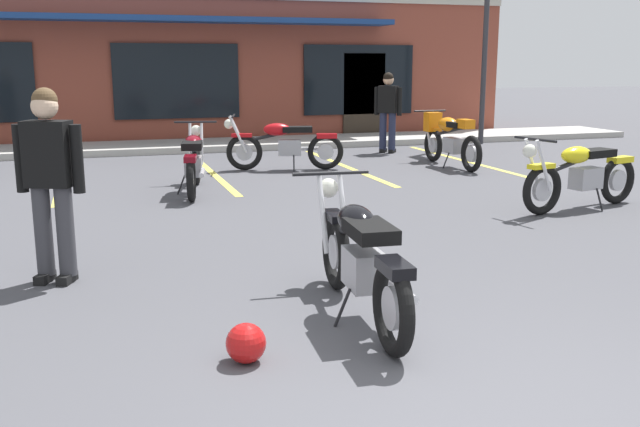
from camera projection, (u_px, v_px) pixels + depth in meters
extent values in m
plane|color=#47474C|center=(293.00, 244.00, 7.51)|extent=(80.00, 80.00, 0.00)
cube|color=#A8A59E|center=(185.00, 146.00, 15.70)|extent=(22.00, 1.80, 0.14)
cube|color=brown|center=(163.00, 65.00, 19.14)|extent=(16.80, 6.05, 3.61)
cube|color=black|center=(177.00, 81.00, 16.36)|extent=(2.87, 0.06, 1.70)
cube|color=black|center=(359.00, 80.00, 17.70)|extent=(2.87, 0.06, 1.70)
cube|color=#33281E|center=(364.00, 96.00, 17.83)|extent=(1.10, 0.06, 2.10)
cube|color=navy|center=(177.00, 19.00, 15.70)|extent=(10.08, 0.90, 0.12)
cube|color=#DBCC4C|center=(62.00, 179.00, 11.63)|extent=(0.12, 4.80, 0.01)
cube|color=#DBCC4C|center=(212.00, 172.00, 12.37)|extent=(0.12, 4.80, 0.01)
cube|color=#DBCC4C|center=(345.00, 166.00, 13.10)|extent=(0.12, 4.80, 0.01)
cube|color=#DBCC4C|center=(464.00, 161.00, 13.84)|extent=(0.12, 4.80, 0.01)
torus|color=black|center=(393.00, 308.00, 4.60)|extent=(0.15, 0.65, 0.64)
cylinder|color=#B7B7BC|center=(393.00, 308.00, 4.60)|extent=(0.08, 0.29, 0.29)
torus|color=black|center=(336.00, 252.00, 5.97)|extent=(0.15, 0.65, 0.64)
cylinder|color=#B7B7BC|center=(336.00, 252.00, 5.97)|extent=(0.08, 0.29, 0.29)
cylinder|color=silver|center=(323.00, 213.00, 5.98)|extent=(0.07, 0.33, 0.66)
cylinder|color=silver|center=(343.00, 212.00, 6.02)|extent=(0.07, 0.33, 0.66)
cylinder|color=black|center=(331.00, 173.00, 6.01)|extent=(0.66, 0.08, 0.03)
sphere|color=silver|center=(328.00, 188.00, 6.12)|extent=(0.18, 0.18, 0.17)
cube|color=black|center=(335.00, 216.00, 5.95)|extent=(0.17, 0.37, 0.06)
cube|color=#9E9EA3|center=(364.00, 269.00, 5.20)|extent=(0.27, 0.42, 0.28)
cylinder|color=silver|center=(399.00, 288.00, 4.89)|extent=(0.11, 0.55, 0.07)
cylinder|color=black|center=(357.00, 231.00, 5.34)|extent=(0.13, 0.94, 0.26)
ellipsoid|color=black|center=(356.00, 220.00, 5.34)|extent=(0.29, 0.50, 0.22)
cube|color=black|center=(370.00, 231.00, 5.00)|extent=(0.32, 0.54, 0.10)
cube|color=black|center=(395.00, 267.00, 4.53)|extent=(0.19, 0.37, 0.08)
cylinder|color=black|center=(342.00, 308.00, 5.14)|extent=(0.14, 0.03, 0.29)
torus|color=black|center=(618.00, 180.00, 9.59)|extent=(0.65, 0.24, 0.64)
cylinder|color=#B7B7BC|center=(618.00, 180.00, 9.59)|extent=(0.29, 0.12, 0.29)
torus|color=black|center=(542.00, 190.00, 8.88)|extent=(0.65, 0.24, 0.64)
cylinder|color=#B7B7BC|center=(542.00, 190.00, 8.88)|extent=(0.29, 0.12, 0.29)
cylinder|color=silver|center=(544.00, 166.00, 8.69)|extent=(0.33, 0.11, 0.66)
cylinder|color=silver|center=(533.00, 164.00, 8.84)|extent=(0.33, 0.11, 0.66)
cylinder|color=black|center=(535.00, 139.00, 8.66)|extent=(0.18, 0.65, 0.03)
sphere|color=silver|center=(530.00, 151.00, 8.64)|extent=(0.20, 0.20, 0.17)
cube|color=yellow|center=(541.00, 166.00, 8.80)|extent=(0.38, 0.22, 0.06)
cube|color=#9E9EA3|center=(586.00, 178.00, 9.26)|extent=(0.44, 0.32, 0.28)
cylinder|color=silver|center=(596.00, 178.00, 9.57)|extent=(0.55, 0.19, 0.07)
cylinder|color=black|center=(577.00, 161.00, 9.11)|extent=(0.93, 0.26, 0.26)
ellipsoid|color=yellow|center=(576.00, 155.00, 9.08)|extent=(0.53, 0.36, 0.22)
cube|color=black|center=(595.00, 153.00, 9.26)|extent=(0.57, 0.39, 0.10)
cube|color=yellow|center=(620.00, 160.00, 9.54)|extent=(0.39, 0.23, 0.08)
cylinder|color=black|center=(599.00, 200.00, 9.19)|extent=(0.05, 0.14, 0.29)
torus|color=black|center=(471.00, 154.00, 12.34)|extent=(0.10, 0.64, 0.64)
cylinder|color=#B7B7BC|center=(471.00, 154.00, 12.34)|extent=(0.06, 0.29, 0.29)
torus|color=black|center=(433.00, 145.00, 13.68)|extent=(0.10, 0.64, 0.64)
cylinder|color=#B7B7BC|center=(433.00, 145.00, 13.68)|extent=(0.06, 0.29, 0.29)
cylinder|color=silver|center=(427.00, 128.00, 13.67)|extent=(0.05, 0.33, 0.66)
cylinder|color=silver|center=(436.00, 128.00, 13.73)|extent=(0.05, 0.33, 0.66)
cylinder|color=black|center=(430.00, 111.00, 13.71)|extent=(0.66, 0.04, 0.03)
sphere|color=silver|center=(428.00, 118.00, 13.81)|extent=(0.17, 0.17, 0.17)
cube|color=orange|center=(433.00, 129.00, 13.65)|extent=(0.14, 0.36, 0.06)
cube|color=#9E9EA3|center=(454.00, 145.00, 12.92)|extent=(0.24, 0.40, 0.28)
cylinder|color=silver|center=(471.00, 150.00, 12.62)|extent=(0.07, 0.55, 0.07)
cylinder|color=black|center=(449.00, 131.00, 13.05)|extent=(0.07, 0.94, 0.26)
ellipsoid|color=orange|center=(448.00, 124.00, 13.06)|extent=(0.30, 0.52, 0.26)
cube|color=orange|center=(433.00, 122.00, 13.63)|extent=(0.28, 0.24, 0.36)
cube|color=black|center=(457.00, 125.00, 12.74)|extent=(0.24, 0.40, 0.10)
cube|color=orange|center=(466.00, 124.00, 12.46)|extent=(0.20, 0.32, 0.16)
cylinder|color=black|center=(446.00, 161.00, 12.85)|extent=(0.13, 0.02, 0.29)
torus|color=black|center=(326.00, 152.00, 12.66)|extent=(0.64, 0.26, 0.64)
cylinder|color=#B7B7BC|center=(326.00, 152.00, 12.66)|extent=(0.29, 0.13, 0.29)
torus|color=black|center=(244.00, 152.00, 12.57)|extent=(0.64, 0.26, 0.64)
cylinder|color=#B7B7BC|center=(244.00, 152.00, 12.57)|extent=(0.29, 0.13, 0.29)
cylinder|color=silver|center=(238.00, 135.00, 12.41)|extent=(0.33, 0.12, 0.66)
cylinder|color=silver|center=(239.00, 134.00, 12.59)|extent=(0.33, 0.12, 0.66)
cylinder|color=black|center=(233.00, 116.00, 12.43)|extent=(0.19, 0.65, 0.03)
sphere|color=silver|center=(229.00, 124.00, 12.46)|extent=(0.21, 0.21, 0.17)
cube|color=#B70F14|center=(242.00, 135.00, 12.51)|extent=(0.38, 0.22, 0.06)
cube|color=#9E9EA3|center=(290.00, 147.00, 12.61)|extent=(0.45, 0.33, 0.28)
cylinder|color=silver|center=(310.00, 149.00, 12.77)|extent=(0.55, 0.20, 0.07)
cylinder|color=black|center=(278.00, 134.00, 12.54)|extent=(0.93, 0.29, 0.26)
ellipsoid|color=#B70F14|center=(277.00, 129.00, 12.53)|extent=(0.53, 0.37, 0.22)
cube|color=black|center=(297.00, 129.00, 12.55)|extent=(0.57, 0.40, 0.10)
cube|color=#B70F14|center=(327.00, 136.00, 12.60)|extent=(0.39, 0.24, 0.08)
cylinder|color=black|center=(294.00, 163.00, 12.49)|extent=(0.06, 0.14, 0.29)
torus|color=black|center=(191.00, 179.00, 9.72)|extent=(0.22, 0.65, 0.64)
cylinder|color=#B7B7BC|center=(191.00, 179.00, 9.72)|extent=(0.11, 0.29, 0.29)
torus|color=black|center=(196.00, 164.00, 11.12)|extent=(0.22, 0.65, 0.64)
cylinder|color=#B7B7BC|center=(196.00, 164.00, 11.12)|extent=(0.11, 0.29, 0.29)
cylinder|color=silver|center=(190.00, 143.00, 11.14)|extent=(0.10, 0.33, 0.66)
cylinder|color=silver|center=(202.00, 143.00, 11.16)|extent=(0.10, 0.33, 0.66)
cylinder|color=black|center=(195.00, 122.00, 11.16)|extent=(0.65, 0.16, 0.03)
sphere|color=silver|center=(196.00, 130.00, 11.27)|extent=(0.20, 0.20, 0.17)
cube|color=maroon|center=(196.00, 145.00, 11.10)|extent=(0.21, 0.38, 0.06)
cube|color=#9E9EA3|center=(193.00, 166.00, 10.33)|extent=(0.31, 0.44, 0.28)
cylinder|color=silver|center=(202.00, 173.00, 9.99)|extent=(0.17, 0.55, 0.07)
cylinder|color=black|center=(194.00, 148.00, 10.47)|extent=(0.24, 0.94, 0.26)
ellipsoid|color=maroon|center=(193.00, 143.00, 10.47)|extent=(0.35, 0.52, 0.22)
cube|color=black|center=(192.00, 145.00, 10.12)|extent=(0.37, 0.56, 0.10)
cube|color=maroon|center=(190.00, 159.00, 9.64)|extent=(0.23, 0.38, 0.08)
cylinder|color=black|center=(181.00, 185.00, 10.29)|extent=(0.14, 0.05, 0.29)
cube|color=black|center=(67.00, 278.00, 6.18)|extent=(0.19, 0.26, 0.08)
cube|color=black|center=(45.00, 278.00, 6.20)|extent=(0.19, 0.26, 0.08)
cylinder|color=#38383D|center=(66.00, 230.00, 6.13)|extent=(0.20, 0.20, 0.80)
cylinder|color=#38383D|center=(43.00, 230.00, 6.15)|extent=(0.20, 0.20, 0.80)
cube|color=black|center=(48.00, 154.00, 6.01)|extent=(0.44, 0.35, 0.56)
cylinder|color=black|center=(77.00, 159.00, 5.99)|extent=(0.13, 0.13, 0.58)
cylinder|color=black|center=(20.00, 158.00, 6.04)|extent=(0.13, 0.13, 0.58)
sphere|color=beige|center=(44.00, 106.00, 5.92)|extent=(0.29, 0.29, 0.22)
sphere|color=brown|center=(45.00, 100.00, 5.92)|extent=(0.27, 0.27, 0.21)
cube|color=black|center=(383.00, 150.00, 15.13)|extent=(0.23, 0.25, 0.08)
cube|color=black|center=(392.00, 151.00, 15.05)|extent=(0.23, 0.25, 0.08)
cylinder|color=#232842|center=(383.00, 131.00, 15.01)|extent=(0.21, 0.21, 0.80)
cylinder|color=#232842|center=(392.00, 131.00, 14.93)|extent=(0.21, 0.21, 0.80)
cube|color=black|center=(388.00, 99.00, 14.83)|extent=(0.43, 0.42, 0.56)
cylinder|color=black|center=(377.00, 101.00, 14.94)|extent=(0.14, 0.14, 0.58)
cylinder|color=black|center=(400.00, 102.00, 14.74)|extent=(0.14, 0.14, 0.58)
sphere|color=tan|center=(388.00, 80.00, 14.75)|extent=(0.31, 0.31, 0.22)
sphere|color=black|center=(388.00, 77.00, 14.73)|extent=(0.30, 0.30, 0.21)
sphere|color=#B71414|center=(246.00, 343.00, 4.52)|extent=(0.26, 0.26, 0.26)
cube|color=black|center=(243.00, 338.00, 4.62)|extent=(0.18, 0.03, 0.09)
cylinder|color=#2D2D33|center=(486.00, 24.00, 16.14)|extent=(0.12, 0.12, 5.47)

